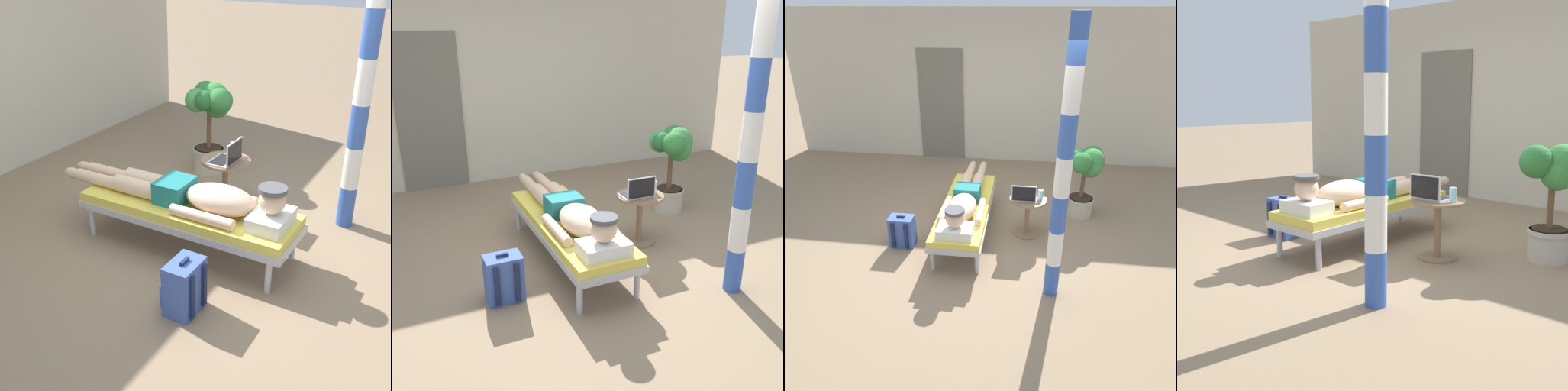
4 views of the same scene
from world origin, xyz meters
TOP-DOWN VIEW (x-y plane):
  - ground_plane at (0.00, 0.00)m, footprint 40.00×40.00m
  - house_wall_back at (-0.09, 2.89)m, footprint 7.60×0.20m
  - house_door_panel at (-0.98, 2.78)m, footprint 0.84×0.03m
  - lounge_chair at (-0.09, 0.14)m, footprint 0.62×1.90m
  - person_reclining at (-0.09, 0.07)m, footprint 0.53×2.17m
  - side_table at (0.71, 0.20)m, footprint 0.48×0.48m
  - laptop at (0.65, 0.15)m, footprint 0.31×0.24m
  - drink_glass at (0.86, 0.20)m, footprint 0.06×0.06m
  - backpack at (-0.84, -0.27)m, footprint 0.30×0.26m
  - potted_plant at (1.47, 0.78)m, footprint 0.51×0.56m
  - porch_post at (0.98, -0.92)m, footprint 0.15×0.15m

SIDE VIEW (x-z plane):
  - ground_plane at x=0.00m, z-range 0.00..0.00m
  - backpack at x=-0.84m, z-range -0.02..0.41m
  - lounge_chair at x=-0.09m, z-range 0.14..0.56m
  - side_table at x=0.71m, z-range 0.09..0.62m
  - person_reclining at x=-0.09m, z-range 0.36..0.68m
  - laptop at x=0.65m, z-range 0.47..0.69m
  - drink_glass at x=0.86m, z-range 0.52..0.65m
  - potted_plant at x=1.47m, z-range 0.18..1.20m
  - house_door_panel at x=-0.98m, z-range 0.00..2.04m
  - porch_post at x=0.98m, z-range 0.00..2.70m
  - house_wall_back at x=-0.09m, z-range 0.00..2.70m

